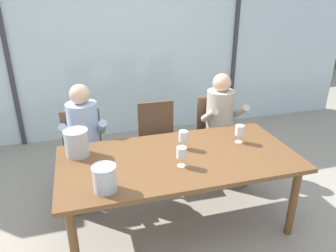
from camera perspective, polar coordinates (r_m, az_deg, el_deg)
name	(u,v)px	position (r m, az deg, el deg)	size (l,w,h in m)	color
ground	(154,171)	(4.02, -2.57, -8.01)	(14.00, 14.00, 0.00)	#9E9384
window_glass_panel	(131,48)	(4.76, -6.61, 13.65)	(7.28, 0.03, 2.60)	silver
window_mullion_left	(7,54)	(4.76, -26.79, 11.35)	(0.06, 0.06, 2.60)	#38383D
window_mullion_right	(235,43)	(5.26, 11.85, 14.25)	(0.06, 0.06, 2.60)	#38383D
hillside_vineyard	(105,31)	(8.59, -11.16, 16.24)	(13.28, 2.40, 2.17)	#386633
dining_table	(179,164)	(2.86, 1.95, -6.76)	(2.08, 1.01, 0.73)	brown
chair_near_curtain	(84,145)	(3.60, -14.84, -3.29)	(0.47, 0.47, 0.90)	brown
chair_left_of_center	(158,135)	(3.71, -1.79, -1.59)	(0.45, 0.45, 0.90)	brown
chair_center	(216,128)	(3.94, 8.58, -0.30)	(0.45, 0.45, 0.90)	brown
person_pale_blue_shirt	(84,134)	(3.42, -14.73, -1.48)	(0.46, 0.61, 1.22)	#9EB2D1
person_beige_jumper	(223,119)	(3.76, 9.72, 1.26)	(0.47, 0.62, 1.22)	#B7AD9E
ice_bucket_primary	(105,178)	(2.38, -11.23, -9.10)	(0.18, 0.18, 0.20)	#B7B7BC
ice_bucket_secondary	(77,142)	(2.90, -15.99, -2.83)	(0.22, 0.22, 0.24)	#B7B7BC
wine_glass_by_left_taster	(239,131)	(3.10, 12.65, -0.87)	(0.08, 0.08, 0.17)	silver
wine_glass_near_bucket	(181,153)	(2.63, 2.41, -4.91)	(0.08, 0.08, 0.17)	silver
wine_glass_center_pour	(183,137)	(2.91, 2.73, -1.95)	(0.08, 0.08, 0.17)	silver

